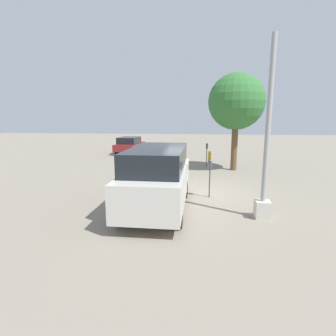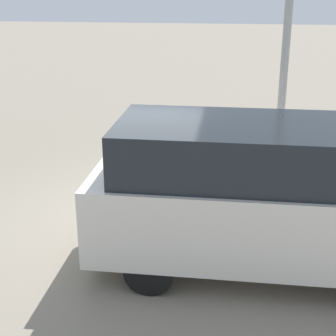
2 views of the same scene
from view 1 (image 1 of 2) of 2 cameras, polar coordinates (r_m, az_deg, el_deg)
ground_plane at (r=11.01m, az=6.16°, el=-5.21°), size 80.00×80.00×0.00m
parking_meter_near at (r=10.10m, az=9.12°, el=-0.43°), size 0.21×0.14×1.47m
parking_meter_far at (r=16.61m, az=8.46°, el=4.03°), size 0.21×0.14×1.49m
lamp_post at (r=8.29m, az=20.41°, el=0.20°), size 0.44×0.44×5.32m
parked_van at (r=8.71m, az=-2.32°, el=-1.89°), size 4.66×1.89×2.07m
car_distant at (r=23.24m, az=-8.34°, el=5.06°), size 4.03×1.93×1.41m
street_tree at (r=15.77m, az=14.66°, el=13.72°), size 3.18×3.18×5.54m
fire_hydrant at (r=17.76m, az=9.02°, el=2.28°), size 0.20×0.20×0.87m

